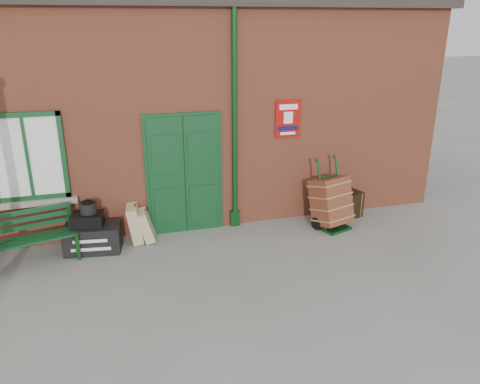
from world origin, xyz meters
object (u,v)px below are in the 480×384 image
object	(u,v)px
houdini_trunk	(93,238)
porter_trolley	(331,202)
bench	(27,238)
dark_trunk	(342,205)

from	to	relation	value
houdini_trunk	porter_trolley	bearing A→B (deg)	5.17
houdini_trunk	porter_trolley	distance (m)	4.42
bench	porter_trolley	size ratio (longest dim) A/B	1.17
houdini_trunk	dark_trunk	world-z (taller)	dark_trunk
houdini_trunk	dark_trunk	distance (m)	4.87
dark_trunk	bench	bearing A→B (deg)	166.73
houdini_trunk	porter_trolley	world-z (taller)	porter_trolley
dark_trunk	porter_trolley	bearing A→B (deg)	-157.33
bench	dark_trunk	size ratio (longest dim) A/B	2.15
houdini_trunk	dark_trunk	xyz separation A→B (m)	(4.87, 0.19, 0.03)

